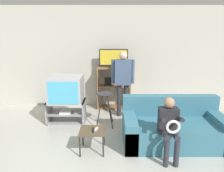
{
  "coord_description": "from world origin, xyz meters",
  "views": [
    {
      "loc": [
        0.06,
        -2.45,
        1.96
      ],
      "look_at": [
        0.07,
        1.8,
        0.9
      ],
      "focal_mm": 35.0,
      "sensor_mm": 36.0,
      "label": 1
    }
  ],
  "objects_px": {
    "television_flat": "(113,59)",
    "television_main": "(66,89)",
    "tv_stand": "(66,111)",
    "remote_control_white": "(96,129)",
    "couch": "(173,128)",
    "snack_table": "(92,133)",
    "remote_control_black": "(93,130)",
    "person_seated_child": "(169,124)",
    "media_shelf": "(114,87)",
    "person_standing_adult": "(123,78)",
    "folding_stool": "(104,100)"
  },
  "relations": [
    {
      "from": "folding_stool",
      "to": "remote_control_black",
      "type": "height_order",
      "value": "folding_stool"
    },
    {
      "from": "media_shelf",
      "to": "person_standing_adult",
      "type": "distance_m",
      "value": 0.71
    },
    {
      "from": "television_main",
      "to": "television_flat",
      "type": "height_order",
      "value": "television_flat"
    },
    {
      "from": "remote_control_black",
      "to": "person_seated_child",
      "type": "relative_size",
      "value": 0.15
    },
    {
      "from": "television_main",
      "to": "tv_stand",
      "type": "bearing_deg",
      "value": 142.82
    },
    {
      "from": "person_standing_adult",
      "to": "remote_control_white",
      "type": "bearing_deg",
      "value": -107.95
    },
    {
      "from": "television_main",
      "to": "person_standing_adult",
      "type": "xyz_separation_m",
      "value": [
        1.24,
        0.36,
        0.17
      ]
    },
    {
      "from": "television_main",
      "to": "person_standing_adult",
      "type": "bearing_deg",
      "value": 16.2
    },
    {
      "from": "tv_stand",
      "to": "remote_control_black",
      "type": "xyz_separation_m",
      "value": [
        0.7,
        -1.27,
        0.15
      ]
    },
    {
      "from": "media_shelf",
      "to": "remote_control_black",
      "type": "relative_size",
      "value": 7.54
    },
    {
      "from": "tv_stand",
      "to": "snack_table",
      "type": "distance_m",
      "value": 1.43
    },
    {
      "from": "snack_table",
      "to": "person_standing_adult",
      "type": "distance_m",
      "value": 1.8
    },
    {
      "from": "tv_stand",
      "to": "snack_table",
      "type": "xyz_separation_m",
      "value": [
        0.69,
        -1.26,
        0.09
      ]
    },
    {
      "from": "television_flat",
      "to": "tv_stand",
      "type": "bearing_deg",
      "value": -139.6
    },
    {
      "from": "remote_control_white",
      "to": "person_standing_adult",
      "type": "distance_m",
      "value": 1.75
    },
    {
      "from": "television_main",
      "to": "television_flat",
      "type": "relative_size",
      "value": 0.97
    },
    {
      "from": "tv_stand",
      "to": "television_main",
      "type": "bearing_deg",
      "value": -37.18
    },
    {
      "from": "snack_table",
      "to": "person_seated_child",
      "type": "bearing_deg",
      "value": -10.09
    },
    {
      "from": "media_shelf",
      "to": "television_main",
      "type": "bearing_deg",
      "value": -138.06
    },
    {
      "from": "folding_stool",
      "to": "remote_control_black",
      "type": "distance_m",
      "value": 1.08
    },
    {
      "from": "remote_control_black",
      "to": "remote_control_white",
      "type": "height_order",
      "value": "same"
    },
    {
      "from": "media_shelf",
      "to": "remote_control_black",
      "type": "bearing_deg",
      "value": -99.26
    },
    {
      "from": "folding_stool",
      "to": "remote_control_black",
      "type": "xyz_separation_m",
      "value": [
        -0.15,
        -1.05,
        -0.18
      ]
    },
    {
      "from": "media_shelf",
      "to": "remote_control_white",
      "type": "distance_m",
      "value": 2.19
    },
    {
      "from": "snack_table",
      "to": "person_seated_child",
      "type": "relative_size",
      "value": 0.43
    },
    {
      "from": "snack_table",
      "to": "couch",
      "type": "bearing_deg",
      "value": 12.61
    },
    {
      "from": "folding_stool",
      "to": "person_seated_child",
      "type": "distance_m",
      "value": 1.63
    },
    {
      "from": "folding_stool",
      "to": "snack_table",
      "type": "xyz_separation_m",
      "value": [
        -0.17,
        -1.04,
        -0.23
      ]
    },
    {
      "from": "television_flat",
      "to": "television_main",
      "type": "bearing_deg",
      "value": -138.42
    },
    {
      "from": "tv_stand",
      "to": "television_flat",
      "type": "height_order",
      "value": "television_flat"
    },
    {
      "from": "person_seated_child",
      "to": "media_shelf",
      "type": "bearing_deg",
      "value": 109.27
    },
    {
      "from": "remote_control_white",
      "to": "couch",
      "type": "relative_size",
      "value": 0.08
    },
    {
      "from": "remote_control_black",
      "to": "remote_control_white",
      "type": "distance_m",
      "value": 0.05
    },
    {
      "from": "remote_control_black",
      "to": "person_seated_child",
      "type": "distance_m",
      "value": 1.22
    },
    {
      "from": "media_shelf",
      "to": "snack_table",
      "type": "height_order",
      "value": "media_shelf"
    },
    {
      "from": "person_standing_adult",
      "to": "tv_stand",
      "type": "bearing_deg",
      "value": -164.82
    },
    {
      "from": "folding_stool",
      "to": "remote_control_white",
      "type": "height_order",
      "value": "folding_stool"
    },
    {
      "from": "remote_control_white",
      "to": "television_main",
      "type": "bearing_deg",
      "value": 134.05
    },
    {
      "from": "person_seated_child",
      "to": "television_main",
      "type": "bearing_deg",
      "value": 142.16
    },
    {
      "from": "couch",
      "to": "person_standing_adult",
      "type": "bearing_deg",
      "value": 123.83
    },
    {
      "from": "snack_table",
      "to": "remote_control_white",
      "type": "distance_m",
      "value": 0.09
    },
    {
      "from": "television_flat",
      "to": "person_seated_child",
      "type": "height_order",
      "value": "television_flat"
    },
    {
      "from": "remote_control_black",
      "to": "remote_control_white",
      "type": "xyz_separation_m",
      "value": [
        0.05,
        0.02,
        0.0
      ]
    },
    {
      "from": "television_flat",
      "to": "couch",
      "type": "height_order",
      "value": "television_flat"
    },
    {
      "from": "snack_table",
      "to": "remote_control_white",
      "type": "xyz_separation_m",
      "value": [
        0.06,
        0.01,
        0.06
      ]
    },
    {
      "from": "television_flat",
      "to": "remote_control_black",
      "type": "xyz_separation_m",
      "value": [
        -0.35,
        -2.16,
        -0.91
      ]
    },
    {
      "from": "remote_control_black",
      "to": "media_shelf",
      "type": "bearing_deg",
      "value": 74.97
    },
    {
      "from": "media_shelf",
      "to": "folding_stool",
      "type": "distance_m",
      "value": 1.15
    },
    {
      "from": "person_standing_adult",
      "to": "remote_control_black",
      "type": "bearing_deg",
      "value": -109.18
    },
    {
      "from": "television_main",
      "to": "folding_stool",
      "type": "height_order",
      "value": "television_main"
    }
  ]
}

